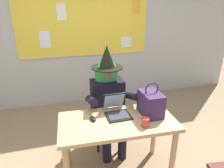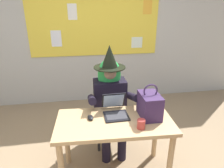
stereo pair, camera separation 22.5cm
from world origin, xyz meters
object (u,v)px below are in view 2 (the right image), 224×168
Objects in this scene: desk_main at (115,129)px; chair_at_desk at (109,109)px; coffee_mug at (141,124)px; handbag at (150,105)px; person_costumed at (110,95)px; laptop at (115,110)px; computer_mouse at (90,117)px.

desk_main is 0.68m from chair_at_desk.
handbag is at bearing 53.76° from coffee_mug.
handbag is at bearing 3.76° from desk_main.
person_costumed is 0.41m from laptop.
person_costumed is 0.55m from computer_mouse.
coffee_mug is at bearing 15.41° from chair_at_desk.
person_costumed is (-0.01, -0.12, 0.28)m from chair_at_desk.
handbag reaches higher than computer_mouse.
chair_at_desk reaches higher than desk_main.
chair_at_desk is 9.31× the size of coffee_mug.
chair_at_desk is 0.81m from handbag.
coffee_mug is (0.18, -0.85, 0.29)m from chair_at_desk.
person_costumed is at bearing 85.67° from desk_main.
chair_at_desk is 0.63× the size of person_costumed.
desk_main is 3.32× the size of handbag.
laptop is 0.38m from handbag.
chair_at_desk reaches higher than computer_mouse.
desk_main is at bearing -3.52° from person_costumed.
person_costumed is 0.75m from coffee_mug.
desk_main is 0.46m from handbag.
laptop is at bearing 77.59° from desk_main.
chair_at_desk is at bearing 86.00° from desk_main.
coffee_mug is (0.19, -0.73, 0.00)m from person_costumed.
chair_at_desk is at bearing 87.10° from laptop.
handbag reaches higher than laptop.
handbag is at bearing -18.61° from laptop.
computer_mouse is at bearing -168.33° from laptop.
coffee_mug is at bearing 15.37° from person_costumed.
computer_mouse is at bearing -30.77° from person_costumed.
desk_main is 12.07× the size of computer_mouse.
desk_main is 0.89× the size of person_costumed.
handbag reaches higher than chair_at_desk.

